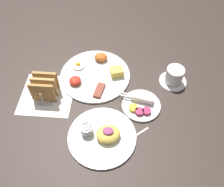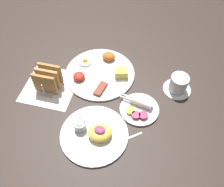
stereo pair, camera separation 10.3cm
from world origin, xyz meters
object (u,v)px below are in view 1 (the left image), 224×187
(coffee_cup, at_px, (174,76))
(plate_breakfast, at_px, (95,74))
(plate_condiments, at_px, (141,104))
(toast_rack, at_px, (45,87))
(plate_foreground, at_px, (102,135))

(coffee_cup, bearing_deg, plate_breakfast, 178.47)
(plate_breakfast, bearing_deg, coffee_cup, -1.53)
(plate_condiments, bearing_deg, coffee_cup, 45.87)
(toast_rack, bearing_deg, plate_foreground, -35.34)
(plate_breakfast, bearing_deg, plate_foreground, -78.57)
(plate_condiments, height_order, toast_rack, toast_rack)
(plate_condiments, bearing_deg, toast_rack, 176.16)
(toast_rack, height_order, coffee_cup, toast_rack)
(plate_condiments, bearing_deg, plate_breakfast, 143.31)
(plate_foreground, bearing_deg, plate_condiments, 46.85)
(plate_foreground, distance_m, coffee_cup, 0.41)
(coffee_cup, bearing_deg, toast_rack, -167.68)
(plate_breakfast, xyz_separation_m, toast_rack, (-0.19, -0.13, 0.04))
(plate_breakfast, distance_m, plate_foreground, 0.31)
(coffee_cup, bearing_deg, plate_foreground, -133.63)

